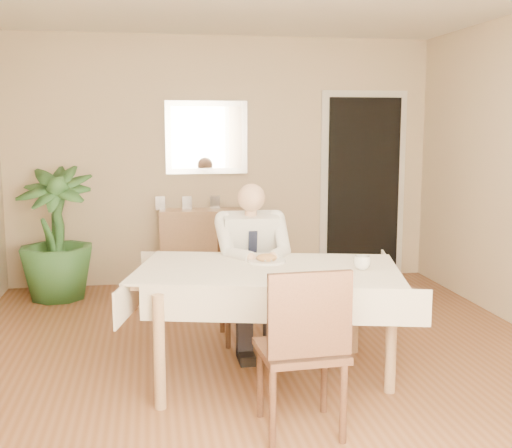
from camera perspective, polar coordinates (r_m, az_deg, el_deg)
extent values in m
plane|color=brown|center=(4.68, 0.72, -12.23)|extent=(5.00, 5.00, 0.00)
cube|color=#C6AE8A|center=(6.86, -2.96, 5.60)|extent=(4.50, 0.02, 2.60)
cube|color=#C6AE8A|center=(2.00, 13.53, -2.38)|extent=(4.50, 0.02, 2.60)
cube|color=silver|center=(1.99, 13.47, 1.97)|extent=(1.34, 0.02, 1.44)
cube|color=white|center=(2.01, 13.25, 2.03)|extent=(1.18, 0.02, 1.28)
cube|color=silver|center=(7.20, 9.45, 3.25)|extent=(0.96, 0.03, 2.10)
cube|color=black|center=(7.17, 9.53, 3.23)|extent=(0.80, 0.05, 1.95)
cube|color=silver|center=(6.80, -4.41, 7.67)|extent=(0.86, 0.03, 0.76)
cube|color=white|center=(6.78, -4.40, 7.67)|extent=(0.74, 0.02, 0.64)
cube|color=#A57C53|center=(4.22, 1.06, -4.35)|extent=(1.77, 1.25, 0.04)
cube|color=beige|center=(4.21, 1.06, -4.00)|extent=(1.89, 1.37, 0.01)
cube|color=beige|center=(3.76, 2.45, -7.24)|extent=(1.66, 0.41, 0.22)
cube|color=beige|center=(4.72, -0.05, -3.93)|extent=(1.66, 0.41, 0.22)
cube|color=beige|center=(4.17, -10.56, -5.78)|extent=(0.25, 0.98, 0.22)
cube|color=beige|center=(4.47, 11.87, -4.85)|extent=(0.25, 0.98, 0.22)
cylinder|color=#A57C53|center=(3.90, -8.60, -11.22)|extent=(0.07, 0.07, 0.70)
cylinder|color=#A57C53|center=(4.17, 11.92, -9.99)|extent=(0.07, 0.07, 0.70)
cylinder|color=#A57C53|center=(4.61, -8.75, -8.09)|extent=(0.07, 0.07, 0.70)
cylinder|color=#A57C53|center=(4.83, 8.72, -7.27)|extent=(0.07, 0.07, 0.70)
cube|color=#46291A|center=(5.05, -0.61, -5.19)|extent=(0.50, 0.50, 0.04)
cube|color=#46291A|center=(5.19, -0.96, -1.80)|extent=(0.45, 0.09, 0.45)
cylinder|color=#46291A|center=(4.90, -2.50, -8.53)|extent=(0.04, 0.04, 0.44)
cylinder|color=#46291A|center=(4.96, 1.95, -8.32)|extent=(0.04, 0.04, 0.44)
cylinder|color=#46291A|center=(5.27, -3.01, -7.30)|extent=(0.04, 0.04, 0.44)
cylinder|color=#46291A|center=(5.32, 1.13, -7.12)|extent=(0.04, 0.04, 0.44)
cube|color=#46291A|center=(3.58, 3.96, -11.16)|extent=(0.47, 0.47, 0.04)
cube|color=#46291A|center=(3.32, 4.82, -8.04)|extent=(0.45, 0.06, 0.45)
cylinder|color=#46291A|center=(3.46, 1.48, -16.14)|extent=(0.04, 0.04, 0.44)
cylinder|color=#46291A|center=(3.55, 7.77, -15.58)|extent=(0.04, 0.04, 0.44)
cylinder|color=#46291A|center=(3.81, 0.37, -13.76)|extent=(0.04, 0.04, 0.44)
cylinder|color=#46291A|center=(3.89, 6.07, -13.33)|extent=(0.04, 0.04, 0.44)
cube|color=silver|center=(4.95, -0.54, -2.04)|extent=(0.42, 0.31, 0.55)
cube|color=black|center=(4.83, -0.31, -2.66)|extent=(0.07, 0.08, 0.36)
cylinder|color=tan|center=(4.86, -0.47, 1.17)|extent=(0.09, 0.09, 0.08)
sphere|color=tan|center=(4.82, -0.42, 2.37)|extent=(0.21, 0.21, 0.21)
cube|color=black|center=(4.79, -1.36, -5.28)|extent=(0.13, 0.42, 0.13)
cube|color=black|center=(4.82, 1.01, -5.19)|extent=(0.13, 0.42, 0.13)
cube|color=black|center=(4.70, -1.03, -9.24)|extent=(0.11, 0.12, 0.45)
cube|color=black|center=(4.73, 1.40, -9.12)|extent=(0.11, 0.12, 0.45)
cube|color=black|center=(4.70, -0.92, -11.66)|extent=(0.11, 0.26, 0.07)
cube|color=black|center=(4.74, 1.53, -11.52)|extent=(0.11, 0.26, 0.07)
cylinder|color=white|center=(4.38, 0.94, -3.31)|extent=(0.26, 0.26, 0.02)
ellipsoid|color=olive|center=(4.38, 0.94, -3.02)|extent=(0.14, 0.14, 0.06)
cylinder|color=silver|center=(4.33, 1.61, -3.23)|extent=(0.01, 0.13, 0.01)
cylinder|color=silver|center=(4.31, 0.56, -3.27)|extent=(0.01, 0.13, 0.01)
imported|color=white|center=(4.21, 9.42, -3.41)|extent=(0.12, 0.12, 0.09)
cube|color=#A57C53|center=(6.77, -4.18, -2.10)|extent=(1.03, 0.43, 0.81)
cube|color=silver|center=(6.74, -8.50, 1.85)|extent=(0.10, 0.02, 0.14)
cube|color=silver|center=(6.72, -6.16, 1.87)|extent=(0.10, 0.02, 0.14)
cube|color=silver|center=(6.75, -3.66, 1.94)|extent=(0.10, 0.02, 0.14)
imported|color=#2A5626|center=(6.48, -17.37, -0.82)|extent=(0.84, 0.84, 1.29)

